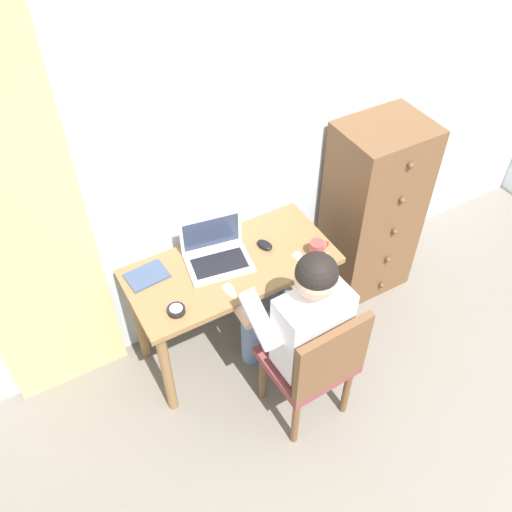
{
  "coord_description": "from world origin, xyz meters",
  "views": [
    {
      "loc": [
        -1.4,
        -0.0,
        2.89
      ],
      "look_at": [
        -0.4,
        1.76,
        0.82
      ],
      "focal_mm": 39.12,
      "sensor_mm": 36.0,
      "label": 1
    }
  ],
  "objects_px": {
    "desk": "(231,279)",
    "desk_clock": "(176,310)",
    "coffee_mug": "(317,248)",
    "dresser": "(372,211)",
    "person_seated": "(297,316)",
    "chair": "(315,363)",
    "notebook_pad": "(147,275)",
    "computer_mouse": "(265,245)",
    "laptop": "(216,252)"
  },
  "relations": [
    {
      "from": "laptop",
      "to": "computer_mouse",
      "type": "xyz_separation_m",
      "value": [
        0.27,
        -0.05,
        -0.04
      ]
    },
    {
      "from": "dresser",
      "to": "desk_clock",
      "type": "relative_size",
      "value": 13.48
    },
    {
      "from": "laptop",
      "to": "coffee_mug",
      "type": "distance_m",
      "value": 0.54
    },
    {
      "from": "desk_clock",
      "to": "laptop",
      "type": "bearing_deg",
      "value": 34.22
    },
    {
      "from": "laptop",
      "to": "computer_mouse",
      "type": "bearing_deg",
      "value": -9.89
    },
    {
      "from": "dresser",
      "to": "desk",
      "type": "bearing_deg",
      "value": -175.93
    },
    {
      "from": "computer_mouse",
      "to": "notebook_pad",
      "type": "xyz_separation_m",
      "value": [
        -0.65,
        0.11,
        -0.01
      ]
    },
    {
      "from": "person_seated",
      "to": "laptop",
      "type": "xyz_separation_m",
      "value": [
        -0.19,
        0.52,
        0.1
      ]
    },
    {
      "from": "dresser",
      "to": "chair",
      "type": "distance_m",
      "value": 1.13
    },
    {
      "from": "person_seated",
      "to": "computer_mouse",
      "type": "height_order",
      "value": "person_seated"
    },
    {
      "from": "desk",
      "to": "notebook_pad",
      "type": "distance_m",
      "value": 0.47
    },
    {
      "from": "desk",
      "to": "laptop",
      "type": "relative_size",
      "value": 3.01
    },
    {
      "from": "dresser",
      "to": "computer_mouse",
      "type": "distance_m",
      "value": 0.82
    },
    {
      "from": "chair",
      "to": "notebook_pad",
      "type": "distance_m",
      "value": 0.99
    },
    {
      "from": "chair",
      "to": "desk_clock",
      "type": "xyz_separation_m",
      "value": [
        -0.54,
        0.47,
        0.25
      ]
    },
    {
      "from": "person_seated",
      "to": "coffee_mug",
      "type": "xyz_separation_m",
      "value": [
        0.3,
        0.28,
        0.1
      ]
    },
    {
      "from": "dresser",
      "to": "person_seated",
      "type": "height_order",
      "value": "dresser"
    },
    {
      "from": "dresser",
      "to": "desk_clock",
      "type": "distance_m",
      "value": 1.44
    },
    {
      "from": "laptop",
      "to": "desk_clock",
      "type": "xyz_separation_m",
      "value": [
        -0.34,
        -0.23,
        -0.04
      ]
    },
    {
      "from": "dresser",
      "to": "laptop",
      "type": "height_order",
      "value": "dresser"
    },
    {
      "from": "laptop",
      "to": "computer_mouse",
      "type": "height_order",
      "value": "laptop"
    },
    {
      "from": "dresser",
      "to": "desk_clock",
      "type": "bearing_deg",
      "value": -170.79
    },
    {
      "from": "dresser",
      "to": "laptop",
      "type": "xyz_separation_m",
      "value": [
        -1.08,
        0.0,
        0.17
      ]
    },
    {
      "from": "notebook_pad",
      "to": "computer_mouse",
      "type": "bearing_deg",
      "value": -14.82
    },
    {
      "from": "computer_mouse",
      "to": "desk",
      "type": "bearing_deg",
      "value": 169.27
    },
    {
      "from": "laptop",
      "to": "notebook_pad",
      "type": "xyz_separation_m",
      "value": [
        -0.38,
        0.07,
        -0.05
      ]
    },
    {
      "from": "person_seated",
      "to": "desk_clock",
      "type": "relative_size",
      "value": 13.27
    },
    {
      "from": "desk_clock",
      "to": "chair",
      "type": "bearing_deg",
      "value": -41.24
    },
    {
      "from": "desk",
      "to": "laptop",
      "type": "xyz_separation_m",
      "value": [
        -0.05,
        0.07,
        0.17
      ]
    },
    {
      "from": "laptop",
      "to": "notebook_pad",
      "type": "distance_m",
      "value": 0.38
    },
    {
      "from": "desk",
      "to": "desk_clock",
      "type": "bearing_deg",
      "value": -157.97
    },
    {
      "from": "chair",
      "to": "laptop",
      "type": "distance_m",
      "value": 0.78
    },
    {
      "from": "chair",
      "to": "computer_mouse",
      "type": "xyz_separation_m",
      "value": [
        0.08,
        0.65,
        0.25
      ]
    },
    {
      "from": "desk",
      "to": "coffee_mug",
      "type": "distance_m",
      "value": 0.5
    },
    {
      "from": "computer_mouse",
      "to": "desk_clock",
      "type": "bearing_deg",
      "value": 179.33
    },
    {
      "from": "dresser",
      "to": "notebook_pad",
      "type": "relative_size",
      "value": 5.78
    },
    {
      "from": "desk",
      "to": "notebook_pad",
      "type": "height_order",
      "value": "notebook_pad"
    },
    {
      "from": "chair",
      "to": "dresser",
      "type": "bearing_deg",
      "value": 38.37
    },
    {
      "from": "notebook_pad",
      "to": "coffee_mug",
      "type": "height_order",
      "value": "coffee_mug"
    },
    {
      "from": "person_seated",
      "to": "dresser",
      "type": "bearing_deg",
      "value": 30.12
    },
    {
      "from": "coffee_mug",
      "to": "desk",
      "type": "bearing_deg",
      "value": 159.14
    },
    {
      "from": "coffee_mug",
      "to": "notebook_pad",
      "type": "bearing_deg",
      "value": 160.43
    },
    {
      "from": "laptop",
      "to": "notebook_pad",
      "type": "height_order",
      "value": "laptop"
    },
    {
      "from": "person_seated",
      "to": "computer_mouse",
      "type": "relative_size",
      "value": 11.94
    },
    {
      "from": "desk",
      "to": "coffee_mug",
      "type": "height_order",
      "value": "coffee_mug"
    },
    {
      "from": "chair",
      "to": "notebook_pad",
      "type": "bearing_deg",
      "value": 126.83
    },
    {
      "from": "desk",
      "to": "notebook_pad",
      "type": "relative_size",
      "value": 5.39
    },
    {
      "from": "laptop",
      "to": "chair",
      "type": "bearing_deg",
      "value": -74.25
    },
    {
      "from": "chair",
      "to": "person_seated",
      "type": "distance_m",
      "value": 0.26
    },
    {
      "from": "computer_mouse",
      "to": "dresser",
      "type": "bearing_deg",
      "value": -13.86
    }
  ]
}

